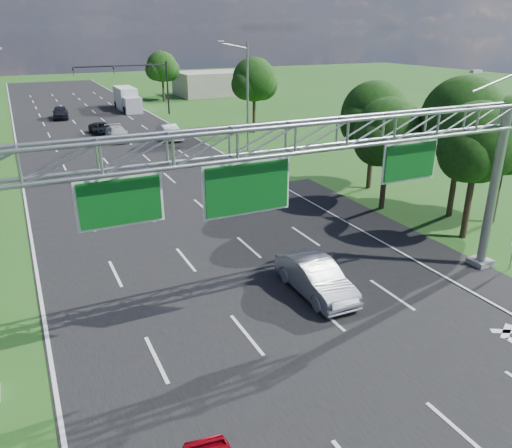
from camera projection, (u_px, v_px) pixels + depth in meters
ground at (161, 195)px, 35.75m from camera, size 220.00×220.00×0.00m
road at (161, 195)px, 35.75m from camera, size 18.00×180.00×0.02m
road_flare at (432, 254)px, 26.47m from camera, size 3.00×30.00×0.02m
sign_gantry at (292, 154)px, 18.27m from camera, size 23.50×1.00×9.56m
traffic_signal at (141, 76)px, 66.19m from camera, size 12.21×0.24×7.00m
streetlight_r_mid at (246, 92)px, 46.65m from camera, size 2.97×0.22×10.16m
tree_cluster_right at (438, 130)px, 30.72m from camera, size 9.91×14.60×8.68m
tree_verge_rd at (254, 82)px, 55.29m from camera, size 5.76×4.80×8.28m
tree_verge_re at (162, 68)px, 79.77m from camera, size 5.76×4.80×7.84m
building_right at (212, 83)px, 88.28m from camera, size 12.00×9.00×4.00m
silver_sedan at (316, 277)px, 22.29m from camera, size 1.74×4.86×1.60m
car_queue_a at (117, 134)px, 52.86m from camera, size 2.05×5.00×1.45m
car_queue_b at (102, 128)px, 56.22m from camera, size 2.63×4.70×1.24m
car_queue_c at (60, 113)px, 65.52m from camera, size 2.40×4.94×1.63m
car_queue_d at (170, 132)px, 53.42m from camera, size 1.68×4.71×1.55m
box_truck at (127, 99)px, 72.18m from camera, size 2.56×8.36×3.17m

